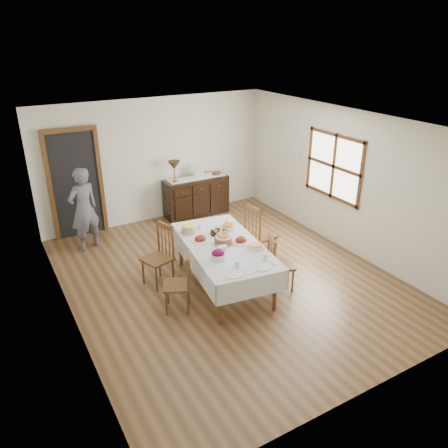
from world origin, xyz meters
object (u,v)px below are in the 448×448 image
chair_right_far (258,233)px  person (83,207)px  dining_table (224,249)px  chair_left_near (180,282)px  chair_right_near (278,263)px  sideboard (196,196)px  chair_left_far (160,255)px  table_lamp (174,166)px

chair_right_far → person: person is taller
dining_table → chair_left_near: chair_left_near is taller
chair_right_near → sideboard: (0.25, 3.40, -0.03)m
person → chair_left_far: bearing=92.3°
dining_table → sideboard: (0.96, 2.90, -0.23)m
dining_table → chair_left_near: bearing=-155.7°
dining_table → chair_left_far: 1.05m
chair_left_near → person: person is taller
sideboard → chair_right_near: bearing=-94.2°
dining_table → table_lamp: bearing=88.8°
chair_right_far → chair_left_far: bearing=77.1°
chair_right_far → person: 3.25m
chair_right_near → person: bearing=55.1°
chair_left_near → chair_left_far: bearing=-154.6°
dining_table → chair_left_far: chair_left_far is taller
chair_right_far → sideboard: chair_right_far is taller
dining_table → table_lamp: (0.45, 2.89, 0.55)m
sideboard → person: person is taller
person → chair_left_near: bearing=85.3°
chair_right_far → sideboard: (0.01, 2.49, -0.12)m
dining_table → chair_left_near: size_ratio=2.50×
table_lamp → person: bearing=-167.4°
chair_right_near → person: size_ratio=0.54×
chair_left_far → sideboard: (1.81, 2.31, -0.09)m
dining_table → chair_right_near: size_ratio=2.53×
chair_right_far → chair_right_near: bearing=158.1°
chair_left_far → sideboard: chair_left_far is taller
sideboard → chair_left_far: bearing=-128.1°
dining_table → table_lamp: table_lamp is taller
chair_left_far → sideboard: 2.93m
chair_right_near → table_lamp: bearing=21.4°
person → table_lamp: (2.03, 0.45, 0.36)m
person → chair_right_far: bearing=122.1°
chair_right_near → table_lamp: (-0.26, 3.39, 0.75)m
chair_left_near → chair_right_far: chair_right_far is taller
person → sideboard: bearing=171.2°
chair_right_near → sideboard: bearing=13.0°
table_lamp → sideboard: bearing=1.4°
dining_table → chair_right_far: size_ratio=2.14×
chair_left_near → chair_right_far: 1.95m
chair_left_far → person: size_ratio=0.60×
chair_left_near → table_lamp: table_lamp is taller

